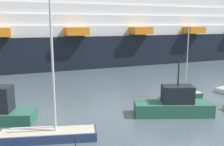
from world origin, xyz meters
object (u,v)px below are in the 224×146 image
Objects in this scene: sailboat_3 at (48,132)px; cruise_ship at (96,34)px; sailboat_1 at (182,94)px; fishing_boat_0 at (174,104)px.

sailboat_3 is 0.12× the size of cruise_ship.
cruise_ship reaches higher than sailboat_3.
cruise_ship is (-2.51, 29.96, 5.93)m from sailboat_1.
cruise_ship is at bearing 104.71° from fishing_boat_0.
sailboat_1 is at bearing 66.43° from fishing_boat_0.
sailboat_3 is at bearing -114.05° from cruise_ship.
sailboat_3 is (-15.75, -6.32, 0.20)m from sailboat_1.
cruise_ship reaches higher than fishing_boat_0.
cruise_ship is at bearing 107.88° from sailboat_1.
fishing_boat_0 is (-3.94, -4.59, 0.57)m from sailboat_1.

